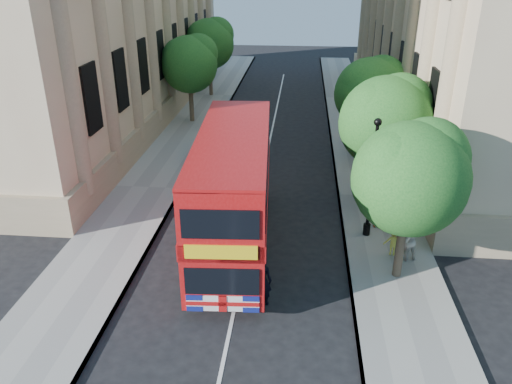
% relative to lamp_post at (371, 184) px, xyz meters
% --- Properties ---
extents(ground, '(120.00, 120.00, 0.00)m').
position_rel_lamp_post_xyz_m(ground, '(-5.00, -6.00, -2.51)').
color(ground, black).
rests_on(ground, ground).
extents(pavement_right, '(3.50, 80.00, 0.12)m').
position_rel_lamp_post_xyz_m(pavement_right, '(0.75, 4.00, -2.45)').
color(pavement_right, gray).
rests_on(pavement_right, ground).
extents(pavement_left, '(3.50, 80.00, 0.12)m').
position_rel_lamp_post_xyz_m(pavement_left, '(-10.75, 4.00, -2.45)').
color(pavement_left, gray).
rests_on(pavement_left, ground).
extents(tree_right_near, '(4.00, 4.00, 6.08)m').
position_rel_lamp_post_xyz_m(tree_right_near, '(0.84, -2.97, 1.74)').
color(tree_right_near, '#473828').
rests_on(tree_right_near, ground).
extents(tree_right_mid, '(4.20, 4.20, 6.37)m').
position_rel_lamp_post_xyz_m(tree_right_mid, '(0.84, 3.03, 1.93)').
color(tree_right_mid, '#473828').
rests_on(tree_right_mid, ground).
extents(tree_right_far, '(4.00, 4.00, 6.15)m').
position_rel_lamp_post_xyz_m(tree_right_far, '(0.84, 9.03, 1.80)').
color(tree_right_far, '#473828').
rests_on(tree_right_far, ground).
extents(tree_left_far, '(4.00, 4.00, 6.30)m').
position_rel_lamp_post_xyz_m(tree_left_far, '(-10.96, 16.03, 1.93)').
color(tree_left_far, '#473828').
rests_on(tree_left_far, ground).
extents(tree_left_back, '(4.20, 4.20, 6.65)m').
position_rel_lamp_post_xyz_m(tree_left_back, '(-10.96, 24.03, 2.20)').
color(tree_left_back, '#473828').
rests_on(tree_left_back, ground).
extents(lamp_post, '(0.32, 0.32, 5.16)m').
position_rel_lamp_post_xyz_m(lamp_post, '(0.00, 0.00, 0.00)').
color(lamp_post, black).
rests_on(lamp_post, pavement_right).
extents(double_decker_bus, '(3.29, 10.35, 4.72)m').
position_rel_lamp_post_xyz_m(double_decker_bus, '(-5.55, -1.12, 0.10)').
color(double_decker_bus, '#A80B0C').
rests_on(double_decker_bus, ground).
extents(box_van, '(2.31, 4.82, 2.67)m').
position_rel_lamp_post_xyz_m(box_van, '(-7.12, 8.97, -1.20)').
color(box_van, black).
rests_on(box_van, ground).
extents(police_constable, '(0.76, 0.57, 1.89)m').
position_rel_lamp_post_xyz_m(police_constable, '(-4.09, -5.00, -1.57)').
color(police_constable, black).
rests_on(police_constable, ground).
extents(woman_pedestrian, '(0.97, 0.86, 1.67)m').
position_rel_lamp_post_xyz_m(woman_pedestrian, '(1.34, -1.82, -1.55)').
color(woman_pedestrian, beige).
rests_on(woman_pedestrian, pavement_right).
extents(child_a, '(0.68, 0.41, 1.08)m').
position_rel_lamp_post_xyz_m(child_a, '(0.52, 0.71, -1.85)').
color(child_a, orange).
rests_on(child_a, pavement_right).
extents(child_b, '(0.84, 0.60, 1.18)m').
position_rel_lamp_post_xyz_m(child_b, '(0.85, -1.55, -1.80)').
color(child_b, '#D5D649').
rests_on(child_b, pavement_right).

